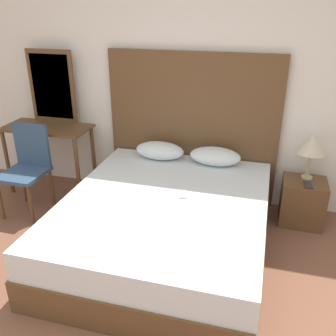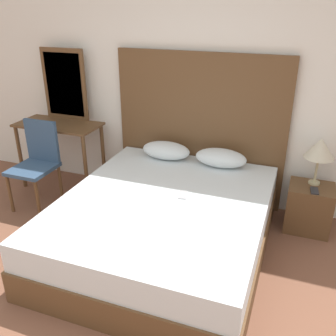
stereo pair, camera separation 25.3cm
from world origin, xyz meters
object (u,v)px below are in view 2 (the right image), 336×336
at_px(bed, 164,225).
at_px(phone_on_nightstand, 314,191).
at_px(phone_on_bed, 183,195).
at_px(vanity_desk, 59,136).
at_px(nightstand, 309,208).
at_px(table_lamp, 320,149).
at_px(chair, 37,159).

xyz_separation_m(bed, phone_on_nightstand, (1.23, 0.72, 0.21)).
bearing_deg(phone_on_bed, vanity_desk, 159.08).
relative_size(phone_on_bed, nightstand, 0.34).
xyz_separation_m(nightstand, table_lamp, (0.01, 0.07, 0.60)).
bearing_deg(nightstand, bed, -146.14).
height_order(nightstand, vanity_desk, vanity_desk).
bearing_deg(phone_on_bed, bed, -139.07).
height_order(phone_on_bed, table_lamp, table_lamp).
bearing_deg(chair, vanity_desk, 91.70).
distance_m(phone_on_bed, phone_on_nightstand, 1.26).
bearing_deg(nightstand, table_lamp, 81.42).
relative_size(phone_on_nightstand, vanity_desk, 0.16).
xyz_separation_m(nightstand, phone_on_nightstand, (0.02, -0.09, 0.24)).
relative_size(phone_on_nightstand, chair, 0.17).
relative_size(bed, nightstand, 4.47).
xyz_separation_m(phone_on_bed, nightstand, (1.08, 0.70, -0.30)).
height_order(bed, vanity_desk, vanity_desk).
relative_size(bed, phone_on_bed, 13.03).
bearing_deg(table_lamp, chair, -168.95).
bearing_deg(phone_on_nightstand, bed, -149.60).
bearing_deg(table_lamp, phone_on_nightstand, -87.66).
relative_size(phone_on_bed, chair, 0.17).
xyz_separation_m(bed, vanity_desk, (-1.61, 0.79, 0.39)).
distance_m(phone_on_bed, table_lamp, 1.37).
distance_m(nightstand, vanity_desk, 2.86).
xyz_separation_m(bed, table_lamp, (1.23, 0.89, 0.57)).
bearing_deg(chair, nightstand, 9.64).
height_order(table_lamp, vanity_desk, table_lamp).
bearing_deg(chair, phone_on_bed, -7.21).
distance_m(table_lamp, chair, 2.90).
height_order(bed, phone_on_bed, phone_on_bed).
distance_m(table_lamp, phone_on_nightstand, 0.39).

